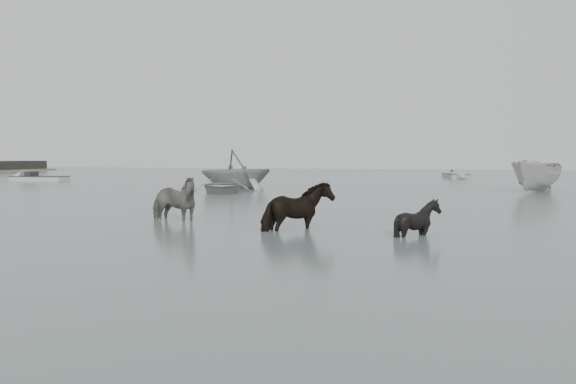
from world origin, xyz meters
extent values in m
plane|color=slate|center=(0.00, 0.00, 0.00)|extent=(140.00, 140.00, 0.00)
imported|color=black|center=(-3.38, 1.26, 0.85)|extent=(2.18, 1.41, 1.69)
imported|color=black|center=(0.88, 0.16, 0.84)|extent=(1.86, 2.02, 1.69)
imported|color=black|center=(4.00, -0.05, 0.66)|extent=(1.23, 1.11, 1.32)
imported|color=#ADADA8|center=(-6.82, 14.00, 0.46)|extent=(4.48, 5.22, 0.91)
imported|color=#9B9D9A|center=(-7.14, 17.31, 1.24)|extent=(6.13, 6.23, 2.49)
imported|color=#B6B6B1|center=(9.83, 19.13, 0.95)|extent=(4.00, 5.19, 1.90)
camera|label=1|loc=(4.45, -14.38, 2.00)|focal=35.00mm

